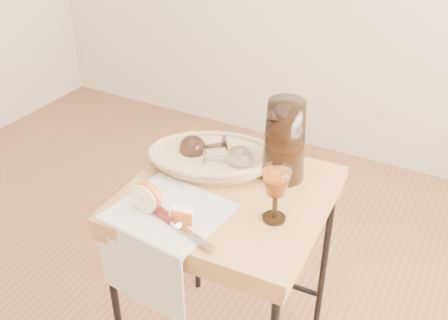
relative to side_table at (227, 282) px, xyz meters
The scene contains 10 objects.
side_table is the anchor object (origin of this frame).
tea_towel 0.42m from the side_table, 119.31° to the right, with size 0.30×0.27×0.01m, color white.
bread_basket 0.42m from the side_table, 136.49° to the left, with size 0.36×0.25×0.05m, color #9E7E53, non-canonical shape.
goblet_lying_a 0.46m from the side_table, 139.81° to the left, with size 0.14×0.09×0.09m, color #52332B, non-canonical shape.
goblet_lying_b 0.43m from the side_table, 123.48° to the left, with size 0.14×0.09×0.09m, color white, non-canonical shape.
pitcher 0.53m from the side_table, 54.47° to the left, with size 0.17×0.25×0.29m, color black, non-canonical shape.
wine_goblet 0.49m from the side_table, 17.30° to the right, with size 0.08×0.08×0.17m, color white, non-canonical shape.
apple_half 0.48m from the side_table, 129.64° to the right, with size 0.09×0.05×0.09m, color #D20008.
apple_wedge 0.44m from the side_table, 102.97° to the right, with size 0.06×0.03×0.04m, color white.
table_knife 0.44m from the side_table, 98.05° to the right, with size 0.24×0.03×0.02m, color silver, non-canonical shape.
Camera 1 is at (0.93, -0.91, 1.62)m, focal length 41.74 mm.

